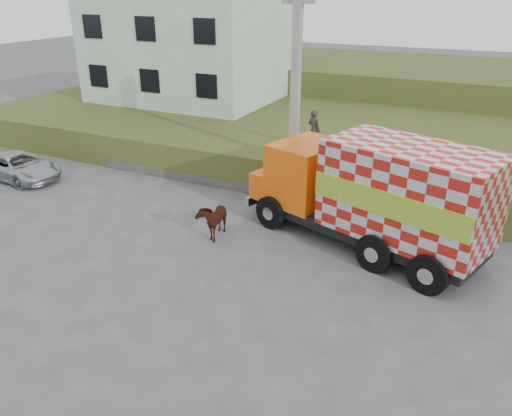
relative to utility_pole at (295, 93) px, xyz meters
The scene contains 10 objects.
ground 6.23m from the utility_pole, 77.74° to the right, with size 120.00×120.00×0.00m, color #474749.
embankment 6.42m from the utility_pole, 79.51° to the left, with size 40.00×12.00×1.50m, color #37531B.
embankment_far 17.62m from the utility_pole, 86.71° to the left, with size 40.00×12.00×3.00m, color #37531B.
retaining_strip 4.02m from the utility_pole, 158.20° to the right, with size 16.00×0.50×0.40m, color #595651.
building 13.07m from the utility_pole, 139.97° to the left, with size 10.00×8.00×6.00m, color #B9D9BB.
utility_pole is the anchor object (origin of this frame).
cargo_truck 5.31m from the utility_pole, 36.31° to the right, with size 8.40×4.90×3.57m.
cow 5.68m from the utility_pole, 103.67° to the right, with size 0.69×1.50×1.27m, color black.
suv 12.45m from the utility_pole, 163.30° to the right, with size 1.92×4.16×1.16m, color silver.
pedestrian 2.38m from the utility_pole, 82.01° to the left, with size 0.61×0.40×1.67m, color #292724.
Camera 1 is at (5.78, -12.67, 7.74)m, focal length 35.00 mm.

